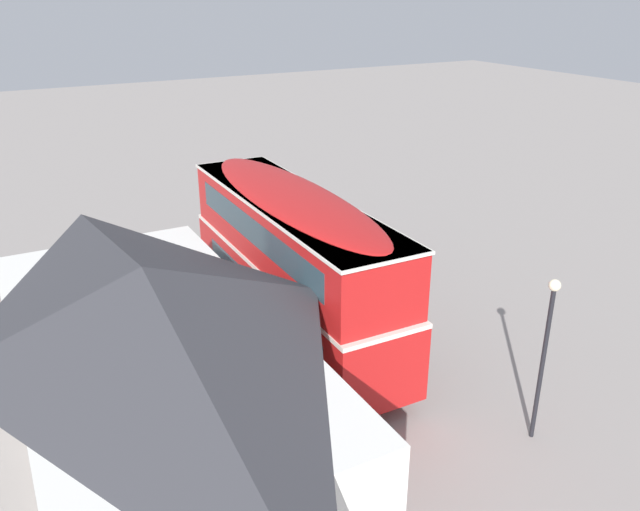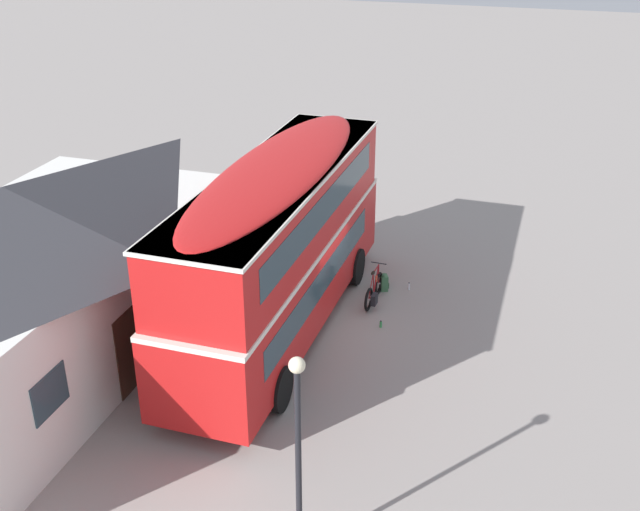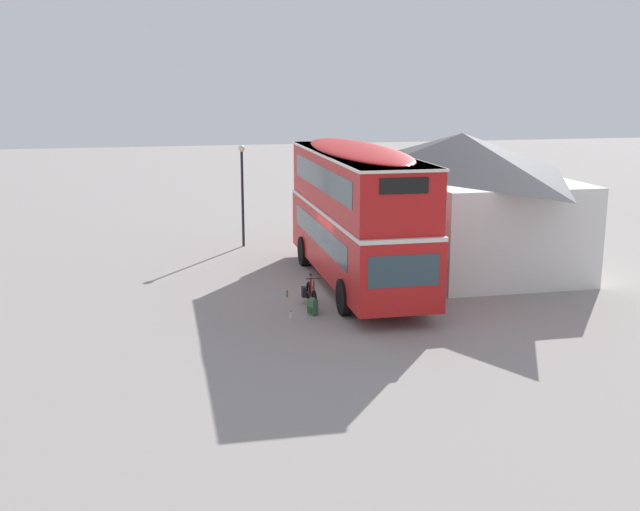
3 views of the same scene
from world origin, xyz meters
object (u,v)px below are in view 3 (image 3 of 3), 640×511
(water_bottle_clear_plastic, at_px, (291,315))
(touring_bicycle, at_px, (310,295))
(backpack_on_ground, at_px, (313,306))
(street_lamp, at_px, (242,184))
(double_decker_bus, at_px, (356,209))
(water_bottle_green_metal, at_px, (287,294))

(water_bottle_clear_plastic, bearing_deg, touring_bicycle, 142.32)
(backpack_on_ground, xyz_separation_m, water_bottle_clear_plastic, (0.23, -0.71, -0.16))
(touring_bicycle, height_order, water_bottle_clear_plastic, touring_bicycle)
(water_bottle_clear_plastic, bearing_deg, street_lamp, -179.88)
(touring_bicycle, relative_size, water_bottle_clear_plastic, 7.29)
(street_lamp, bearing_deg, touring_bicycle, 5.14)
(double_decker_bus, distance_m, touring_bicycle, 3.76)
(touring_bicycle, bearing_deg, water_bottle_green_metal, -158.56)
(touring_bicycle, xyz_separation_m, water_bottle_clear_plastic, (1.07, -0.83, -0.26))
(touring_bicycle, bearing_deg, water_bottle_clear_plastic, -37.68)
(street_lamp, bearing_deg, water_bottle_green_metal, 2.44)
(street_lamp, bearing_deg, water_bottle_clear_plastic, 0.12)
(street_lamp, bearing_deg, double_decker_bus, 21.82)
(backpack_on_ground, relative_size, street_lamp, 0.12)
(touring_bicycle, xyz_separation_m, water_bottle_green_metal, (-1.28, -0.50, -0.28))
(water_bottle_clear_plastic, bearing_deg, backpack_on_ground, 107.92)
(backpack_on_ground, bearing_deg, street_lamp, -175.92)
(backpack_on_ground, relative_size, water_bottle_green_metal, 2.57)
(touring_bicycle, xyz_separation_m, street_lamp, (-9.43, -0.85, 2.29))
(touring_bicycle, relative_size, water_bottle_green_metal, 8.31)
(double_decker_bus, height_order, water_bottle_clear_plastic, double_decker_bus)
(water_bottle_green_metal, bearing_deg, touring_bicycle, 21.44)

